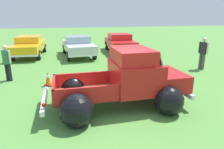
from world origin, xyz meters
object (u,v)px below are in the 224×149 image
show_car_1 (78,45)px  lane_cone_1 (48,79)px  vintage_pickup_truck (127,84)px  show_car_0 (29,45)px  spectator_0 (7,61)px  lane_cone_0 (174,84)px  show_car_2 (120,42)px  spectator_1 (203,51)px

show_car_1 → lane_cone_1: show_car_1 is taller
vintage_pickup_truck → lane_cone_1: 3.75m
show_car_0 → spectator_0: (-0.04, -5.82, 0.16)m
spectator_0 → show_car_1: bearing=-178.1°
lane_cone_0 → lane_cone_1: bearing=160.5°
vintage_pickup_truck → lane_cone_1: vintage_pickup_truck is taller
show_car_0 → spectator_0: 5.83m
show_car_1 → lane_cone_1: size_ratio=7.35×
lane_cone_0 → lane_cone_1: size_ratio=1.00×
show_car_2 → lane_cone_0: bearing=1.6°
show_car_1 → spectator_1: (6.44, -5.20, 0.22)m
lane_cone_0 → show_car_1: bearing=112.6°
show_car_2 → spectator_0: size_ratio=2.55×
show_car_0 → lane_cone_1: show_car_0 is taller
spectator_0 → lane_cone_1: spectator_0 is taller
lane_cone_1 → vintage_pickup_truck: bearing=-42.8°
show_car_1 → lane_cone_1: 6.38m
show_car_1 → spectator_0: 6.11m
lane_cone_1 → spectator_0: bearing=148.4°
show_car_0 → spectator_0: size_ratio=2.81×
show_car_0 → lane_cone_0: size_ratio=7.40×
vintage_pickup_truck → lane_cone_1: size_ratio=7.40×
spectator_1 → lane_cone_0: spectator_1 is taller
spectator_0 → lane_cone_1: size_ratio=2.63×
spectator_0 → lane_cone_1: 2.23m
spectator_1 → show_car_0: bearing=-57.6°
show_car_1 → spectator_1: 8.28m
show_car_0 → spectator_0: spectator_0 is taller
spectator_1 → lane_cone_1: bearing=-19.7°
spectator_1 → lane_cone_0: size_ratio=2.79×
show_car_1 → show_car_2: size_ratio=1.10×
spectator_0 → show_car_2: bearing=167.6°
show_car_0 → show_car_2: 6.82m
vintage_pickup_truck → spectator_0: vintage_pickup_truck is taller
lane_cone_0 → lane_cone_1: same height
spectator_1 → lane_cone_1: (-8.09, -0.94, -0.70)m
show_car_1 → lane_cone_1: (-1.65, -6.14, -0.47)m
vintage_pickup_truck → spectator_1: 6.39m
show_car_0 → lane_cone_1: 7.18m
show_car_2 → spectator_0: bearing=-46.6°
show_car_1 → spectator_0: (-3.47, -5.02, 0.16)m
show_car_1 → spectator_1: bearing=45.5°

